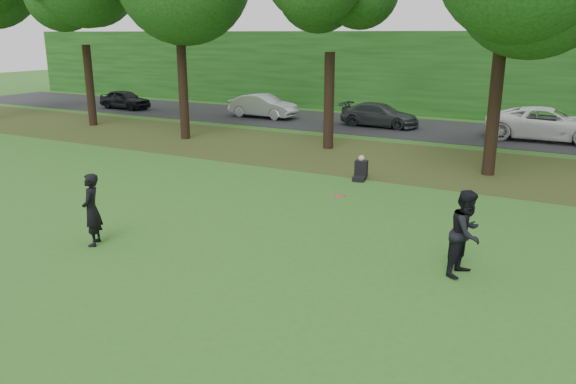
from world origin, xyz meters
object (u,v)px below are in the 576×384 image
(frisbee, at_px, (339,196))
(seated_person, at_px, (361,170))
(player_right, at_px, (466,233))
(player_left, at_px, (92,210))

(frisbee, bearing_deg, seated_person, 107.48)
(player_right, relative_size, frisbee, 5.56)
(player_left, bearing_deg, player_right, 75.32)
(player_right, bearing_deg, seated_person, 50.44)
(player_left, distance_m, seated_person, 9.50)
(player_left, distance_m, player_right, 8.49)
(frisbee, relative_size, seated_person, 0.40)
(player_left, bearing_deg, frisbee, 76.63)
(player_right, distance_m, frisbee, 2.73)
(player_left, relative_size, seated_person, 2.10)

